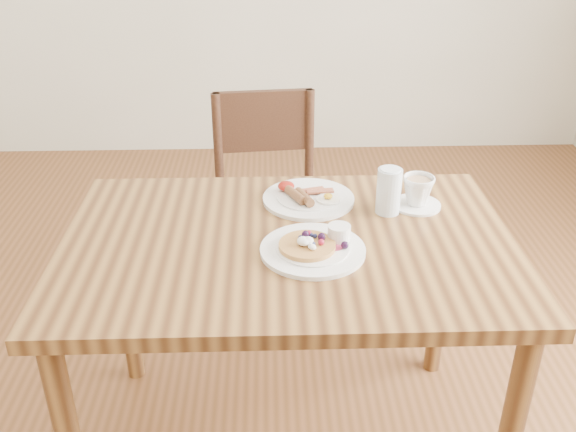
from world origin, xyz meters
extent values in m
cube|color=brown|center=(0.00, 0.00, 0.73)|extent=(1.20, 0.80, 0.04)
cylinder|color=brown|center=(0.54, 0.34, 0.35)|extent=(0.06, 0.06, 0.71)
cylinder|color=brown|center=(-0.54, 0.34, 0.35)|extent=(0.06, 0.06, 0.71)
cube|color=#402717|center=(-0.05, 0.71, 0.45)|extent=(0.46, 0.46, 0.04)
cylinder|color=#402717|center=(-0.21, 0.51, 0.21)|extent=(0.04, 0.04, 0.43)
cylinder|color=#402717|center=(0.15, 0.55, 0.21)|extent=(0.04, 0.04, 0.43)
cylinder|color=#402717|center=(-0.24, 0.87, 0.21)|extent=(0.04, 0.04, 0.43)
cylinder|color=#402717|center=(0.11, 0.90, 0.21)|extent=(0.04, 0.04, 0.43)
cylinder|color=#402717|center=(0.11, 0.90, 0.67)|extent=(0.04, 0.04, 0.43)
cylinder|color=#402717|center=(-0.24, 0.87, 0.67)|extent=(0.04, 0.04, 0.43)
cube|color=#402717|center=(-0.07, 0.90, 0.76)|extent=(0.38, 0.07, 0.24)
cylinder|color=white|center=(0.06, -0.07, 0.76)|extent=(0.27, 0.27, 0.01)
cylinder|color=white|center=(0.06, -0.07, 0.76)|extent=(0.19, 0.19, 0.01)
cylinder|color=#B22D59|center=(0.11, -0.06, 0.77)|extent=(0.07, 0.07, 0.00)
cylinder|color=#C68C47|center=(0.05, -0.07, 0.77)|extent=(0.14, 0.14, 0.01)
ellipsoid|color=white|center=(0.04, -0.08, 0.79)|extent=(0.03, 0.03, 0.02)
ellipsoid|color=white|center=(0.06, -0.10, 0.79)|extent=(0.02, 0.02, 0.01)
cylinder|color=white|center=(0.13, -0.03, 0.79)|extent=(0.06, 0.06, 0.04)
cylinder|color=#591E07|center=(0.13, -0.03, 0.80)|extent=(0.05, 0.05, 0.00)
sphere|color=black|center=(0.08, -0.06, 0.79)|extent=(0.02, 0.02, 0.02)
sphere|color=#1E234C|center=(0.08, -0.04, 0.78)|extent=(0.01, 0.01, 0.01)
sphere|color=#1E234C|center=(0.07, -0.02, 0.78)|extent=(0.01, 0.01, 0.01)
sphere|color=#B21938|center=(0.05, -0.04, 0.79)|extent=(0.02, 0.02, 0.02)
sphere|color=black|center=(0.03, -0.04, 0.79)|extent=(0.02, 0.02, 0.02)
sphere|color=#1E234C|center=(0.02, -0.06, 0.78)|extent=(0.01, 0.01, 0.01)
sphere|color=black|center=(0.04, -0.07, 0.79)|extent=(0.02, 0.02, 0.02)
sphere|color=#1E234C|center=(0.05, -0.08, 0.78)|extent=(0.01, 0.01, 0.01)
sphere|color=#1E234C|center=(0.07, -0.09, 0.78)|extent=(0.01, 0.01, 0.01)
sphere|color=#B21938|center=(0.07, -0.07, 0.79)|extent=(0.02, 0.02, 0.02)
sphere|color=#1E234C|center=(0.13, -0.11, 0.77)|extent=(0.01, 0.01, 0.01)
sphere|color=#B21938|center=(0.14, -0.07, 0.77)|extent=(0.01, 0.01, 0.01)
sphere|color=black|center=(0.14, -0.03, 0.78)|extent=(0.02, 0.02, 0.02)
cylinder|color=white|center=(0.07, 0.23, 0.76)|extent=(0.27, 0.27, 0.01)
cylinder|color=white|center=(0.07, 0.23, 0.76)|extent=(0.19, 0.19, 0.01)
cylinder|color=brown|center=(0.03, 0.21, 0.78)|extent=(0.06, 0.10, 0.03)
cylinder|color=brown|center=(0.05, 0.19, 0.78)|extent=(0.06, 0.10, 0.03)
cube|color=maroon|center=(0.08, 0.26, 0.77)|extent=(0.08, 0.04, 0.01)
cube|color=maroon|center=(0.10, 0.24, 0.77)|extent=(0.08, 0.03, 0.01)
cylinder|color=white|center=(0.12, 0.20, 0.77)|extent=(0.07, 0.07, 0.00)
ellipsoid|color=yellow|center=(0.12, 0.20, 0.78)|extent=(0.03, 0.03, 0.01)
ellipsoid|color=#A5190F|center=(0.00, 0.27, 0.78)|extent=(0.05, 0.05, 0.03)
cylinder|color=white|center=(0.38, 0.18, 0.75)|extent=(0.14, 0.14, 0.01)
imported|color=white|center=(0.38, 0.18, 0.80)|extent=(0.13, 0.13, 0.09)
cylinder|color=tan|center=(0.38, 0.18, 0.83)|extent=(0.07, 0.07, 0.00)
cylinder|color=silver|center=(0.29, 0.15, 0.82)|extent=(0.07, 0.07, 0.13)
camera|label=1|loc=(-0.05, -1.47, 1.60)|focal=40.00mm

